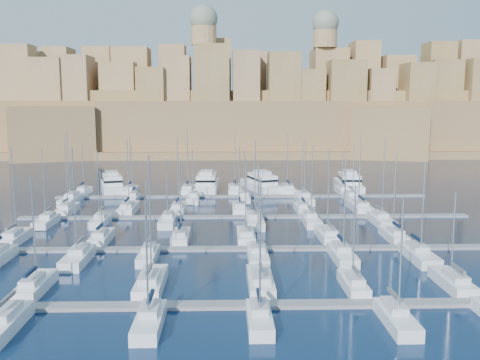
{
  "coord_description": "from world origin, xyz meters",
  "views": [
    {
      "loc": [
        -3.64,
        -87.99,
        21.46
      ],
      "look_at": [
        -1.07,
        6.0,
        7.77
      ],
      "focal_mm": 40.0,
      "sensor_mm": 36.0,
      "label": 1
    }
  ],
  "objects_px": {
    "motor_yacht_c": "(261,183)",
    "motor_yacht_d": "(349,183)",
    "motor_yacht_a": "(112,184)",
    "sailboat_4": "(354,284)",
    "motor_yacht_b": "(207,183)",
    "sailboat_2": "(151,282)"
  },
  "relations": [
    {
      "from": "motor_yacht_c",
      "to": "motor_yacht_d",
      "type": "xyz_separation_m",
      "value": [
        21.61,
        -0.02,
        0.0
      ]
    },
    {
      "from": "sailboat_2",
      "to": "sailboat_4",
      "type": "relative_size",
      "value": 1.26
    },
    {
      "from": "motor_yacht_a",
      "to": "motor_yacht_d",
      "type": "distance_m",
      "value": 58.14
    },
    {
      "from": "sailboat_4",
      "to": "motor_yacht_b",
      "type": "bearing_deg",
      "value": 105.16
    },
    {
      "from": "motor_yacht_b",
      "to": "sailboat_2",
      "type": "bearing_deg",
      "value": -93.34
    },
    {
      "from": "motor_yacht_a",
      "to": "motor_yacht_c",
      "type": "xyz_separation_m",
      "value": [
        36.53,
        0.42,
        0.0
      ]
    },
    {
      "from": "motor_yacht_c",
      "to": "motor_yacht_d",
      "type": "bearing_deg",
      "value": -0.06
    },
    {
      "from": "motor_yacht_b",
      "to": "motor_yacht_c",
      "type": "xyz_separation_m",
      "value": [
        13.47,
        -0.25,
        -0.0
      ]
    },
    {
      "from": "motor_yacht_c",
      "to": "motor_yacht_d",
      "type": "height_order",
      "value": "same"
    },
    {
      "from": "motor_yacht_b",
      "to": "motor_yacht_c",
      "type": "height_order",
      "value": "same"
    },
    {
      "from": "sailboat_2",
      "to": "motor_yacht_b",
      "type": "distance_m",
      "value": 70.29
    },
    {
      "from": "sailboat_2",
      "to": "sailboat_4",
      "type": "bearing_deg",
      "value": -2.73
    },
    {
      "from": "sailboat_2",
      "to": "motor_yacht_a",
      "type": "distance_m",
      "value": 72.05
    },
    {
      "from": "sailboat_2",
      "to": "sailboat_4",
      "type": "height_order",
      "value": "sailboat_2"
    },
    {
      "from": "motor_yacht_a",
      "to": "motor_yacht_d",
      "type": "height_order",
      "value": "same"
    },
    {
      "from": "motor_yacht_a",
      "to": "motor_yacht_c",
      "type": "distance_m",
      "value": 36.53
    },
    {
      "from": "motor_yacht_b",
      "to": "motor_yacht_c",
      "type": "bearing_deg",
      "value": -1.04
    },
    {
      "from": "sailboat_2",
      "to": "motor_yacht_b",
      "type": "relative_size",
      "value": 0.88
    },
    {
      "from": "sailboat_2",
      "to": "motor_yacht_a",
      "type": "bearing_deg",
      "value": 105.26
    },
    {
      "from": "motor_yacht_a",
      "to": "motor_yacht_c",
      "type": "relative_size",
      "value": 0.95
    },
    {
      "from": "sailboat_2",
      "to": "motor_yacht_c",
      "type": "bearing_deg",
      "value": 75.9
    },
    {
      "from": "sailboat_4",
      "to": "motor_yacht_b",
      "type": "xyz_separation_m",
      "value": [
        -19.31,
        71.28,
        1.01
      ]
    }
  ]
}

